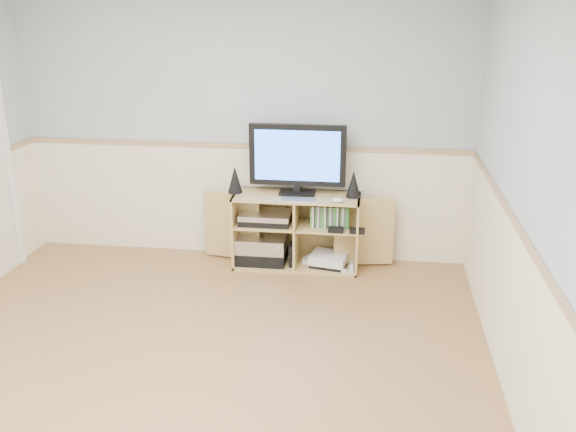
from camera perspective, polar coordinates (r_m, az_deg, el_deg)
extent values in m
cube|color=tan|center=(4.12, -10.00, -15.29)|extent=(4.00, 4.50, 0.02)
cube|color=#B4BEC3|center=(3.50, 21.88, 0.26)|extent=(0.02, 4.50, 2.50)
cube|color=#B4BEC3|center=(5.68, -4.01, 8.55)|extent=(4.00, 0.02, 2.50)
cube|color=#F5E9C9|center=(5.85, -3.87, 1.29)|extent=(4.00, 0.01, 1.00)
cube|color=tan|center=(5.71, -4.00, 6.24)|extent=(4.00, 0.02, 0.04)
cube|color=tan|center=(5.74, 0.74, -4.26)|extent=(1.09, 0.41, 0.02)
cube|color=tan|center=(5.52, 0.77, 1.74)|extent=(1.09, 0.41, 0.02)
cube|color=tan|center=(5.71, -4.59, -1.07)|extent=(0.02, 0.41, 0.65)
cube|color=tan|center=(5.59, 6.21, -1.57)|extent=(0.02, 0.41, 0.65)
cube|color=tan|center=(5.81, 0.98, -0.65)|extent=(1.09, 0.02, 0.65)
cube|color=tan|center=(5.62, 0.76, -1.32)|extent=(0.02, 0.39, 0.61)
cube|color=tan|center=(5.64, -1.99, -0.67)|extent=(0.52, 0.37, 0.02)
cube|color=tan|center=(5.58, 3.54, -0.92)|extent=(0.52, 0.37, 0.02)
cube|color=tan|center=(5.77, -5.01, -0.86)|extent=(0.52, 0.11, 0.61)
cube|color=tan|center=(5.64, 6.78, -1.40)|extent=(0.52, 0.11, 0.61)
cube|color=black|center=(5.56, 0.83, 2.09)|extent=(0.31, 0.18, 0.02)
cube|color=black|center=(5.55, 0.83, 2.48)|extent=(0.05, 0.04, 0.06)
cube|color=black|center=(5.47, 0.85, 5.44)|extent=(0.83, 0.05, 0.53)
cube|color=blue|center=(5.45, 0.81, 5.37)|extent=(0.73, 0.01, 0.43)
cone|color=black|center=(5.59, -4.74, 3.26)|extent=(0.13, 0.13, 0.24)
cone|color=black|center=(5.47, 5.84, 2.85)|extent=(0.13, 0.13, 0.23)
cube|color=silver|center=(5.38, 0.91, 1.44)|extent=(0.29, 0.12, 0.01)
ellipsoid|color=white|center=(5.35, 4.48, 1.41)|extent=(0.11, 0.08, 0.04)
cube|color=black|center=(5.76, -2.35, -3.50)|extent=(0.44, 0.33, 0.11)
cube|color=silver|center=(5.71, -2.37, -2.40)|extent=(0.44, 0.33, 0.13)
cube|color=black|center=(5.63, -2.00, -0.34)|extent=(0.44, 0.31, 0.05)
cube|color=silver|center=(5.61, -2.00, 0.12)|extent=(0.44, 0.31, 0.05)
cube|color=black|center=(5.66, 0.36, -3.43)|extent=(0.04, 0.14, 0.20)
cube|color=white|center=(5.74, 2.49, -3.94)|extent=(0.24, 0.20, 0.05)
cube|color=black|center=(5.69, 3.65, -4.26)|extent=(0.34, 0.29, 0.03)
cube|color=white|center=(5.67, 3.66, -3.75)|extent=(0.35, 0.32, 0.08)
cube|color=white|center=(5.61, 5.64, -4.68)|extent=(0.04, 0.14, 0.03)
cube|color=white|center=(5.76, 5.50, -4.03)|extent=(0.09, 0.15, 0.03)
cube|color=#3F8C3F|center=(5.53, 3.75, 0.02)|extent=(0.33, 0.13, 0.19)
cube|color=white|center=(5.70, 5.99, 1.79)|extent=(0.12, 0.03, 0.12)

